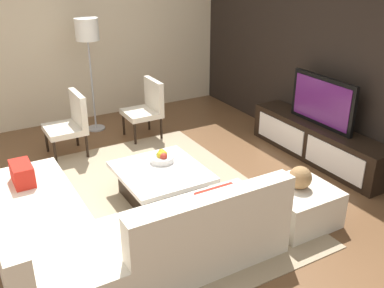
{
  "coord_description": "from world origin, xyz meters",
  "views": [
    {
      "loc": [
        3.89,
        -1.8,
        2.67
      ],
      "look_at": [
        -0.12,
        0.52,
        0.59
      ],
      "focal_mm": 41.41,
      "sensor_mm": 36.0,
      "label": 1
    }
  ],
  "objects_px": {
    "ottoman": "(297,205)",
    "accent_chair_far": "(147,105)",
    "accent_chair_near": "(71,121)",
    "media_console": "(317,142)",
    "coffee_table": "(161,184)",
    "decorative_ball": "(300,178)",
    "fruit_bowl": "(162,157)",
    "sectional_couch": "(100,230)",
    "floor_lamp": "(87,36)",
    "television": "(322,101)"
  },
  "relations": [
    {
      "from": "television",
      "to": "sectional_couch",
      "type": "distance_m",
      "value": 3.32
    },
    {
      "from": "floor_lamp",
      "to": "fruit_bowl",
      "type": "distance_m",
      "value": 2.5
    },
    {
      "from": "ottoman",
      "to": "accent_chair_far",
      "type": "bearing_deg",
      "value": -172.54
    },
    {
      "from": "coffee_table",
      "to": "television",
      "type": "bearing_deg",
      "value": 87.51
    },
    {
      "from": "media_console",
      "to": "sectional_couch",
      "type": "bearing_deg",
      "value": -80.87
    },
    {
      "from": "accent_chair_near",
      "to": "ottoman",
      "type": "distance_m",
      "value": 3.25
    },
    {
      "from": "television",
      "to": "ottoman",
      "type": "xyz_separation_m",
      "value": [
        1.01,
        -1.26,
        -0.63
      ]
    },
    {
      "from": "ottoman",
      "to": "media_console",
      "type": "bearing_deg",
      "value": 128.57
    },
    {
      "from": "sectional_couch",
      "to": "floor_lamp",
      "type": "height_order",
      "value": "floor_lamp"
    },
    {
      "from": "coffee_table",
      "to": "decorative_ball",
      "type": "distance_m",
      "value": 1.55
    },
    {
      "from": "coffee_table",
      "to": "accent_chair_far",
      "type": "distance_m",
      "value": 1.93
    },
    {
      "from": "accent_chair_far",
      "to": "decorative_ball",
      "type": "xyz_separation_m",
      "value": [
        2.9,
        0.38,
        0.03
      ]
    },
    {
      "from": "accent_chair_near",
      "to": "decorative_ball",
      "type": "height_order",
      "value": "accent_chair_near"
    },
    {
      "from": "coffee_table",
      "to": "accent_chair_far",
      "type": "xyz_separation_m",
      "value": [
        -1.79,
        0.66,
        0.29
      ]
    },
    {
      "from": "ottoman",
      "to": "fruit_bowl",
      "type": "distance_m",
      "value": 1.61
    },
    {
      "from": "media_console",
      "to": "floor_lamp",
      "type": "height_order",
      "value": "floor_lamp"
    },
    {
      "from": "media_console",
      "to": "sectional_couch",
      "type": "xyz_separation_m",
      "value": [
        0.52,
        -3.23,
        0.03
      ]
    },
    {
      "from": "sectional_couch",
      "to": "accent_chair_near",
      "type": "bearing_deg",
      "value": 169.85
    },
    {
      "from": "accent_chair_near",
      "to": "accent_chair_far",
      "type": "bearing_deg",
      "value": 101.87
    },
    {
      "from": "media_console",
      "to": "television",
      "type": "relative_size",
      "value": 2.07
    },
    {
      "from": "media_console",
      "to": "decorative_ball",
      "type": "xyz_separation_m",
      "value": [
        1.01,
        -1.26,
        0.27
      ]
    },
    {
      "from": "media_console",
      "to": "ottoman",
      "type": "height_order",
      "value": "media_console"
    },
    {
      "from": "fruit_bowl",
      "to": "sectional_couch",
      "type": "bearing_deg",
      "value": -52.42
    },
    {
      "from": "floor_lamp",
      "to": "fruit_bowl",
      "type": "xyz_separation_m",
      "value": [
        2.28,
        0.06,
        -1.04
      ]
    },
    {
      "from": "television",
      "to": "accent_chair_near",
      "type": "bearing_deg",
      "value": -123.09
    },
    {
      "from": "accent_chair_near",
      "to": "media_console",
      "type": "bearing_deg",
      "value": 65.79
    },
    {
      "from": "television",
      "to": "accent_chair_far",
      "type": "distance_m",
      "value": 2.53
    },
    {
      "from": "ottoman",
      "to": "decorative_ball",
      "type": "height_order",
      "value": "decorative_ball"
    },
    {
      "from": "decorative_ball",
      "to": "media_console",
      "type": "bearing_deg",
      "value": 128.57
    },
    {
      "from": "sectional_couch",
      "to": "fruit_bowl",
      "type": "xyz_separation_m",
      "value": [
        -0.8,
        1.04,
        0.16
      ]
    },
    {
      "from": "coffee_table",
      "to": "floor_lamp",
      "type": "bearing_deg",
      "value": 178.97
    },
    {
      "from": "accent_chair_near",
      "to": "accent_chair_far",
      "type": "xyz_separation_m",
      "value": [
        -0.06,
        1.17,
        0.0
      ]
    },
    {
      "from": "accent_chair_near",
      "to": "accent_chair_far",
      "type": "height_order",
      "value": "same"
    },
    {
      "from": "fruit_bowl",
      "to": "decorative_ball",
      "type": "height_order",
      "value": "decorative_ball"
    },
    {
      "from": "coffee_table",
      "to": "accent_chair_far",
      "type": "bearing_deg",
      "value": 159.94
    },
    {
      "from": "media_console",
      "to": "accent_chair_far",
      "type": "height_order",
      "value": "accent_chair_far"
    },
    {
      "from": "sectional_couch",
      "to": "accent_chair_far",
      "type": "distance_m",
      "value": 2.9
    },
    {
      "from": "sectional_couch",
      "to": "accent_chair_near",
      "type": "xyz_separation_m",
      "value": [
        -2.35,
        0.42,
        0.21
      ]
    },
    {
      "from": "media_console",
      "to": "coffee_table",
      "type": "bearing_deg",
      "value": -92.49
    },
    {
      "from": "accent_chair_near",
      "to": "decorative_ball",
      "type": "distance_m",
      "value": 3.24
    },
    {
      "from": "floor_lamp",
      "to": "ottoman",
      "type": "bearing_deg",
      "value": 15.54
    },
    {
      "from": "decorative_ball",
      "to": "ottoman",
      "type": "bearing_deg",
      "value": 0.0
    },
    {
      "from": "television",
      "to": "coffee_table",
      "type": "bearing_deg",
      "value": -92.49
    },
    {
      "from": "accent_chair_near",
      "to": "fruit_bowl",
      "type": "distance_m",
      "value": 1.67
    },
    {
      "from": "television",
      "to": "floor_lamp",
      "type": "height_order",
      "value": "floor_lamp"
    },
    {
      "from": "ottoman",
      "to": "fruit_bowl",
      "type": "xyz_separation_m",
      "value": [
        -1.29,
        -0.93,
        0.23
      ]
    },
    {
      "from": "television",
      "to": "ottoman",
      "type": "relative_size",
      "value": 1.51
    },
    {
      "from": "sectional_couch",
      "to": "accent_chair_far",
      "type": "xyz_separation_m",
      "value": [
        -2.41,
        1.59,
        0.21
      ]
    },
    {
      "from": "coffee_table",
      "to": "ottoman",
      "type": "distance_m",
      "value": 1.51
    },
    {
      "from": "television",
      "to": "floor_lamp",
      "type": "bearing_deg",
      "value": -138.63
    }
  ]
}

